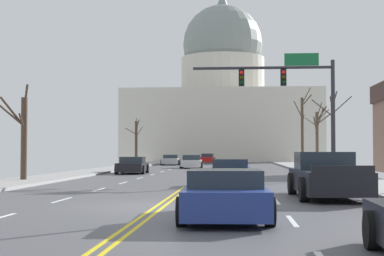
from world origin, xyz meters
The scene contains 15 objects.
ground centered at (0.00, 0.00, 0.02)m, with size 20.00×180.00×0.20m.
signal_gantry centered at (5.41, 15.80, 5.07)m, with size 7.91×0.41×6.94m.
capitol_building centered at (0.00, 80.08, 9.23)m, with size 30.47×23.80×28.49m.
sedan_near_00 centered at (1.97, 10.83, 0.58)m, with size 2.10×4.57×1.23m.
pickup_truck_near_01 centered at (5.34, 3.52, 0.71)m, with size 2.39×5.44×1.58m.
sedan_near_02 centered at (1.94, -3.09, 0.56)m, with size 2.23×4.64×1.19m.
sedan_oncoming_00 centered at (-5.17, 24.24, 0.57)m, with size 2.18×4.35×1.20m.
sedan_oncoming_01 centered at (-1.98, 37.77, 0.57)m, with size 2.17×4.33×1.23m.
sedan_oncoming_02 centered at (-5.29, 49.64, 0.56)m, with size 2.18×4.48×1.17m.
sedan_oncoming_03 centered at (-1.63, 61.11, 0.59)m, with size 2.07×4.57×1.26m.
bare_tree_00 centered at (8.29, 36.99, 3.64)m, with size 1.73×1.66×7.27m.
bare_tree_01 centered at (-8.82, 12.48, 2.49)m, with size 1.90×1.26×4.83m.
bare_tree_02 centered at (8.94, 31.72, 2.93)m, with size 2.28×1.69×5.43m.
bare_tree_03 centered at (-8.45, 44.73, 2.63)m, with size 1.73×2.78×5.11m.
bare_tree_04 centered at (8.59, 21.92, 2.90)m, with size 2.43×1.50×5.47m.
Camera 1 is at (2.22, -16.93, 1.61)m, focal length 54.49 mm.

